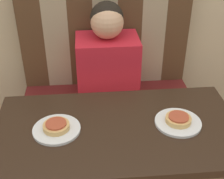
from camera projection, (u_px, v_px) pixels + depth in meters
booth_seat at (108, 125)px, 2.09m from camera, size 1.04×0.46×0.49m
booth_backrest at (105, 34)px, 1.94m from camera, size 1.04×0.08×0.66m
dining_table at (118, 145)px, 1.40m from camera, size 1.07×0.57×0.70m
person at (107, 56)px, 1.82m from camera, size 0.36×0.26×0.58m
plate_left at (57, 129)px, 1.32m from camera, size 0.20×0.20×0.01m
plate_right at (178, 122)px, 1.36m from camera, size 0.20×0.20×0.01m
pizza_left at (56, 126)px, 1.31m from camera, size 0.11×0.11×0.03m
pizza_right at (178, 119)px, 1.35m from camera, size 0.11×0.11×0.03m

